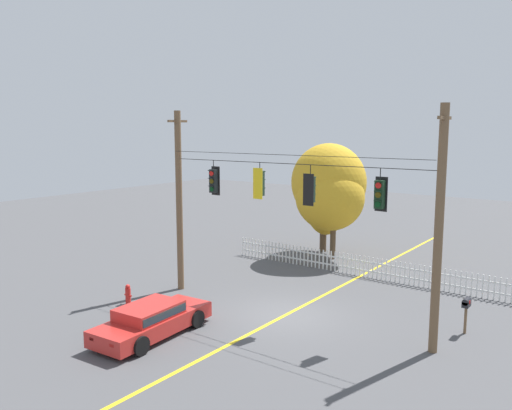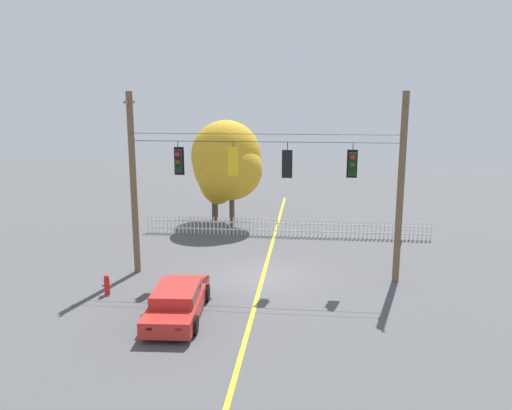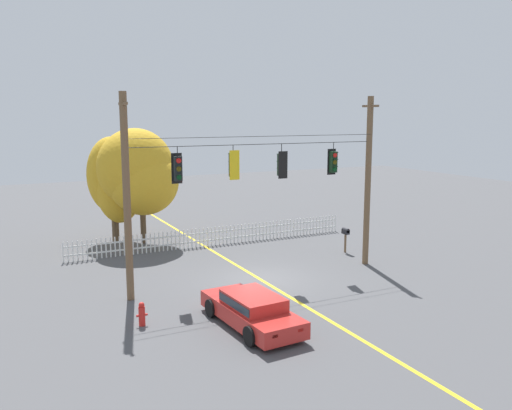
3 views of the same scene
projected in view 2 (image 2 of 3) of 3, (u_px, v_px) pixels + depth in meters
ground at (263, 276)px, 22.22m from camera, size 80.00×80.00×0.00m
lane_centerline_stripe at (263, 276)px, 22.22m from camera, size 0.16×36.00×0.01m
signal_support_span at (263, 185)px, 21.39m from camera, size 11.56×1.10×7.90m
traffic_signal_northbound_secondary at (178, 161)px, 21.58m from camera, size 0.43×0.38×1.46m
traffic_signal_northbound_primary at (233, 161)px, 21.30m from camera, size 0.43×0.38×1.41m
traffic_signal_southbound_primary at (287, 164)px, 21.08m from camera, size 0.43×0.38×1.47m
traffic_signal_westbound_side at (352, 164)px, 20.82m from camera, size 0.43×0.38×1.46m
white_picket_fence at (285, 227)px, 28.54m from camera, size 15.90×0.06×1.02m
autumn_maple_near_fence at (216, 165)px, 31.75m from camera, size 3.02×2.93×5.88m
autumn_maple_mid at (228, 162)px, 30.21m from camera, size 4.28×4.09×6.36m
parked_car at (177, 300)px, 18.01m from camera, size 2.06×4.61×1.15m
fire_hydrant at (107, 285)px, 20.06m from camera, size 0.38×0.22×0.83m
roadside_mailbox at (398, 243)px, 23.50m from camera, size 0.25×0.44×1.29m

